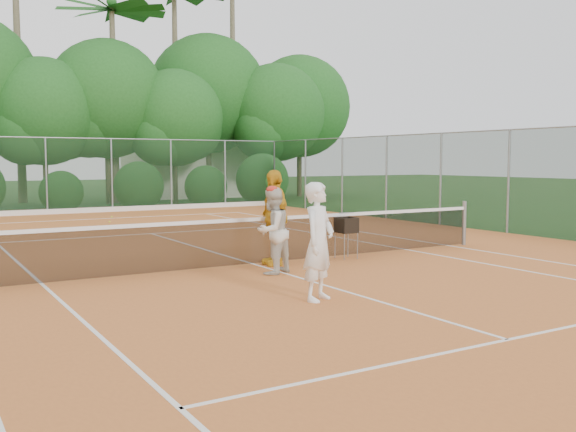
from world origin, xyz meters
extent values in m
plane|color=#1F4117|center=(0.00, 0.00, 0.00)|extent=(120.00, 120.00, 0.00)
cube|color=#C76C2D|center=(0.00, 0.00, 0.01)|extent=(18.00, 36.00, 0.02)
cube|color=beige|center=(9.00, 24.00, 1.50)|extent=(8.00, 5.00, 3.00)
cylinder|color=gray|center=(5.94, 0.00, 0.57)|extent=(0.10, 0.10, 1.10)
cube|color=black|center=(0.00, 0.00, 0.48)|extent=(11.87, 0.03, 0.86)
cube|color=white|center=(0.00, 0.00, 0.95)|extent=(11.87, 0.04, 0.07)
imported|color=white|center=(-0.73, -3.45, 0.92)|extent=(0.78, 0.70, 1.79)
imported|color=beige|center=(-0.21, -1.10, 0.83)|extent=(0.97, 0.88, 1.62)
ellipsoid|color=red|center=(-0.21, -1.10, 1.60)|extent=(0.22, 0.22, 0.14)
imported|color=gold|center=(0.34, -0.22, 0.99)|extent=(0.61, 1.18, 1.93)
cylinder|color=gray|center=(1.91, -0.47, 0.30)|extent=(0.02, 0.02, 0.56)
cylinder|color=gray|center=(2.26, -0.12, 0.30)|extent=(0.02, 0.02, 0.56)
cube|color=black|center=(2.08, -0.29, 0.75)|extent=(0.39, 0.39, 0.33)
sphere|color=#BED230|center=(0.43, 12.07, 0.05)|extent=(0.07, 0.07, 0.07)
sphere|color=#C8D030|center=(-0.14, 10.26, 0.05)|extent=(0.07, 0.07, 0.07)
sphere|color=#ACC72E|center=(3.33, 9.00, 0.05)|extent=(0.07, 0.07, 0.07)
cube|color=white|center=(0.00, 11.88, 0.02)|extent=(11.03, 0.06, 0.01)
cube|color=white|center=(5.49, 0.00, 0.02)|extent=(0.06, 23.77, 0.01)
cube|color=white|center=(-4.11, 0.00, 0.02)|extent=(0.06, 23.77, 0.01)
cube|color=white|center=(4.11, 0.00, 0.02)|extent=(0.06, 23.77, 0.01)
cube|color=white|center=(0.00, 6.40, 0.02)|extent=(8.23, 0.06, 0.01)
cube|color=white|center=(0.00, -6.40, 0.02)|extent=(8.23, 0.06, 0.01)
cube|color=white|center=(0.00, 0.00, 0.02)|extent=(0.06, 12.80, 0.01)
cube|color=#19381E|center=(0.00, 15.00, 1.52)|extent=(18.00, 0.02, 3.00)
cylinder|color=gray|center=(9.00, 15.00, 1.52)|extent=(0.07, 0.07, 3.00)
cylinder|color=gray|center=(9.00, 15.00, 1.52)|extent=(0.07, 0.07, 3.00)
cylinder|color=brown|center=(-0.50, 19.50, 1.75)|extent=(0.24, 0.24, 3.50)
sphere|color=#1D501A|center=(-0.50, 19.50, 4.34)|extent=(4.90, 4.90, 4.90)
cylinder|color=brown|center=(2.50, 20.00, 2.05)|extent=(0.28, 0.28, 4.10)
sphere|color=#1D501A|center=(2.50, 20.00, 5.08)|extent=(5.74, 5.74, 5.74)
cylinder|color=brown|center=(5.50, 18.80, 1.70)|extent=(0.23, 0.23, 3.40)
sphere|color=#1D501A|center=(5.50, 18.80, 4.22)|extent=(4.76, 4.76, 4.76)
cylinder|color=brown|center=(8.50, 21.50, 2.33)|extent=(0.32, 0.32, 4.65)
sphere|color=#1D501A|center=(8.50, 21.50, 5.77)|extent=(6.51, 6.51, 6.51)
cylinder|color=brown|center=(11.50, 19.20, 1.90)|extent=(0.26, 0.26, 3.80)
sphere|color=#1D501A|center=(11.50, 19.20, 4.71)|extent=(5.32, 5.32, 5.32)
cylinder|color=brown|center=(14.00, 20.80, 2.12)|extent=(0.29, 0.29, 4.25)
sphere|color=#1D501A|center=(14.00, 20.80, 5.27)|extent=(5.95, 5.95, 5.95)
cone|color=brown|center=(-1.00, 23.00, 7.50)|extent=(0.44, 0.44, 15.00)
cone|color=brown|center=(3.00, 20.50, 5.00)|extent=(0.44, 0.44, 10.00)
sphere|color=#1D501A|center=(3.00, 20.50, 9.85)|extent=(0.50, 0.50, 0.50)
cone|color=brown|center=(7.00, 22.50, 6.00)|extent=(0.44, 0.44, 12.00)
cone|color=brown|center=(11.00, 23.50, 7.00)|extent=(0.44, 0.44, 14.00)
camera|label=1|loc=(-6.04, -11.44, 2.14)|focal=40.00mm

